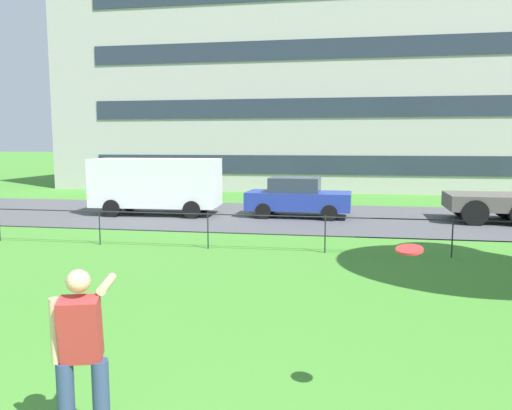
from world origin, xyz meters
TOP-DOWN VIEW (x-y plane):
  - street_strip at (0.00, 17.32)m, footprint 80.00×7.97m
  - park_fence at (-0.00, 11.00)m, footprint 28.45×0.04m
  - person_thrower at (-0.39, 2.19)m, footprint 0.50×0.87m
  - frisbee at (2.65, 3.14)m, footprint 0.36×0.36m
  - panel_van_center at (-5.35, 17.07)m, footprint 5.07×2.25m
  - car_blue_right at (0.30, 17.32)m, footprint 4.06×1.93m
  - apartment_building_background at (3.35, 33.03)m, footprint 38.69×12.68m

SIDE VIEW (x-z plane):
  - street_strip at x=0.00m, z-range 0.00..0.01m
  - park_fence at x=0.00m, z-range 0.16..1.16m
  - car_blue_right at x=0.30m, z-range 0.01..1.55m
  - person_thrower at x=-0.39m, z-range 0.07..1.78m
  - panel_van_center at x=-5.35m, z-range 0.15..2.39m
  - frisbee at x=2.65m, z-range 1.77..1.84m
  - apartment_building_background at x=3.35m, z-range 0.00..13.30m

